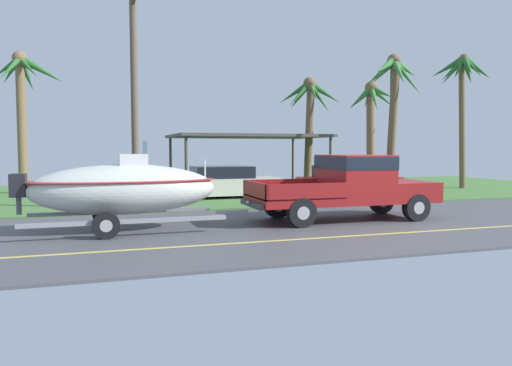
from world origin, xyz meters
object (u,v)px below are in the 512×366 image
at_px(palm_tree_far_right, 309,107).
at_px(boat_on_trailer, 124,189).
at_px(pickup_truck_towing, 353,184).
at_px(parked_sedan_far, 348,182).
at_px(palm_tree_near_left, 463,81).
at_px(palm_tree_far_left, 23,91).
at_px(utility_pole, 134,95).
at_px(parked_sedan_near, 226,183).
at_px(palm_tree_mid, 393,89).
at_px(palm_tree_near_right, 371,111).
at_px(carport_awning, 247,137).

bearing_deg(palm_tree_far_right, boat_on_trailer, -132.97).
bearing_deg(pickup_truck_towing, parked_sedan_far, 62.24).
bearing_deg(palm_tree_near_left, boat_on_trailer, -155.24).
xyz_separation_m(boat_on_trailer, palm_tree_far_left, (-3.78, 11.90, 3.66)).
height_order(pickup_truck_towing, utility_pole, utility_pole).
height_order(parked_sedan_near, palm_tree_near_left, palm_tree_near_left).
bearing_deg(utility_pole, parked_sedan_far, 11.32).
bearing_deg(boat_on_trailer, parked_sedan_far, 31.64).
xyz_separation_m(parked_sedan_near, palm_tree_near_left, (13.09, 0.99, 5.00)).
xyz_separation_m(parked_sedan_near, parked_sedan_far, (5.28, -1.08, -0.00)).
height_order(palm_tree_mid, utility_pole, utility_pole).
relative_size(pickup_truck_towing, parked_sedan_near, 1.32).
bearing_deg(palm_tree_near_right, parked_sedan_near, -163.78).
bearing_deg(palm_tree_near_left, palm_tree_near_right, 162.01).
bearing_deg(parked_sedan_far, carport_awning, 119.51).
distance_m(pickup_truck_towing, utility_pole, 7.92).
height_order(boat_on_trailer, palm_tree_near_left, palm_tree_near_left).
relative_size(pickup_truck_towing, palm_tree_mid, 0.88).
bearing_deg(palm_tree_mid, parked_sedan_near, -179.55).
bearing_deg(parked_sedan_near, carport_awning, 62.16).
xyz_separation_m(pickup_truck_towing, palm_tree_near_left, (11.01, 8.16, 4.61)).
bearing_deg(palm_tree_far_left, boat_on_trailer, -72.36).
bearing_deg(pickup_truck_towing, palm_tree_near_left, 36.53).
bearing_deg(boat_on_trailer, parked_sedan_near, 57.37).
distance_m(pickup_truck_towing, palm_tree_near_left, 14.46).
distance_m(pickup_truck_towing, parked_sedan_near, 7.47).
distance_m(parked_sedan_near, palm_tree_near_right, 9.50).
distance_m(boat_on_trailer, parked_sedan_far, 11.60).
relative_size(carport_awning, palm_tree_far_right, 1.32).
bearing_deg(palm_tree_mid, palm_tree_near_left, 10.74).
distance_m(palm_tree_far_left, palm_tree_far_right, 13.95).
xyz_separation_m(palm_tree_mid, palm_tree_far_left, (-16.58, 4.67, -0.22)).
bearing_deg(utility_pole, palm_tree_near_left, 12.95).
bearing_deg(carport_awning, palm_tree_far_right, -9.77).
xyz_separation_m(pickup_truck_towing, boat_on_trailer, (-6.67, 0.00, 0.02)).
height_order(palm_tree_mid, palm_tree_far_right, palm_tree_mid).
bearing_deg(parked_sedan_far, boat_on_trailer, -148.36).
bearing_deg(carport_awning, parked_sedan_far, -60.49).
relative_size(carport_awning, utility_pole, 1.02).
xyz_separation_m(palm_tree_far_left, utility_pole, (4.41, -7.66, -0.80)).
relative_size(carport_awning, palm_tree_near_right, 1.37).
xyz_separation_m(parked_sedan_near, palm_tree_far_left, (-8.37, 4.73, 4.08)).
xyz_separation_m(pickup_truck_towing, palm_tree_mid, (6.13, 7.23, 3.90)).
relative_size(parked_sedan_far, palm_tree_mid, 0.66).
bearing_deg(carport_awning, palm_tree_near_left, -16.84).
bearing_deg(palm_tree_mid, parked_sedan_far, -158.62).
bearing_deg(parked_sedan_near, palm_tree_mid, 0.45).
distance_m(pickup_truck_towing, parked_sedan_far, 6.89).
relative_size(parked_sedan_near, parked_sedan_far, 1.01).
relative_size(palm_tree_mid, palm_tree_far_left, 1.01).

